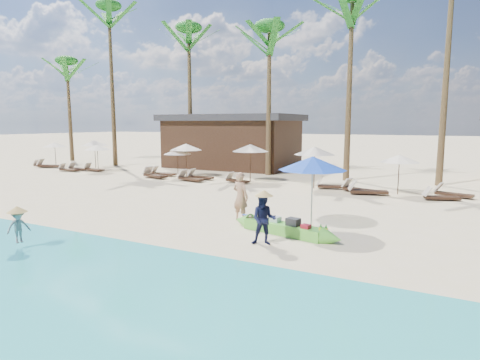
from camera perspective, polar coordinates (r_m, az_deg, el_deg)
The scene contains 36 objects.
ground at distance 14.37m, azimuth -6.41°, elevation -6.52°, with size 240.00×240.00×0.00m, color beige.
wet_sand_strip at distance 10.78m, azimuth -21.68°, elevation -12.07°, with size 240.00×4.50×0.01m, color tan.
green_canoe at distance 13.32m, azimuth 6.22°, elevation -6.81°, with size 4.55×1.26×0.58m.
tourist at distance 14.83m, azimuth 0.08°, elevation -2.39°, with size 0.67×0.44×1.83m, color tan.
vendor_green at distance 12.00m, azimuth 3.42°, elevation -5.62°, with size 0.75×0.58×1.54m, color #121534.
vendor_yellow at distance 13.27m, azimuth -28.99°, elevation -5.80°, with size 0.62×0.36×0.96m, color gray.
blue_umbrella at distance 13.88m, azimuth 10.30°, elevation 2.36°, with size 2.32×2.32×2.50m.
resort_parasol_0 at distance 37.70m, azimuth -24.85°, elevation 4.58°, with size 1.94×1.94×2.00m.
lounger_0_left at distance 37.21m, azimuth -26.37°, elevation 1.96°, with size 1.68×0.67×0.55m.
lounger_0_right at distance 36.32m, azimuth -25.61°, elevation 1.93°, with size 2.06×1.21×0.67m.
resort_parasol_1 at distance 34.80m, azimuth -19.99°, elevation 4.97°, with size 2.17×2.17×2.23m.
lounger_1_left at distance 32.95m, azimuth -23.27°, elevation 1.45°, with size 1.65×0.63×0.55m.
lounger_1_right at distance 33.22m, azimuth -22.07°, elevation 1.57°, with size 1.68×0.64×0.56m.
resort_parasol_2 at distance 31.85m, azimuth -19.65°, elevation 4.39°, with size 1.96×1.96×2.02m.
lounger_2_left at distance 32.26m, azimuth -20.14°, elevation 1.50°, with size 1.73×0.59×0.58m.
resort_parasol_3 at distance 27.14m, azimuth -8.89°, elevation 4.02°, with size 1.87×1.87×1.92m.
lounger_3_left at distance 28.15m, azimuth -10.99°, elevation 0.98°, with size 1.84×0.71×0.61m.
lounger_3_right at distance 27.18m, azimuth -12.14°, elevation 0.74°, with size 2.06×1.09×0.67m.
resort_parasol_4 at distance 27.28m, azimuth -7.71°, elevation 4.68°, with size 2.18×2.18×2.25m.
lounger_4_left at distance 25.33m, azimuth -7.19°, elevation 0.30°, with size 1.93×0.90×0.63m.
lounger_4_right at distance 26.08m, azimuth -5.82°, elevation 0.52°, with size 1.75×0.54×0.59m.
resort_parasol_5 at distance 24.80m, azimuth 1.48°, elevation 4.58°, with size 2.26×2.26×2.33m.
lounger_5_left at distance 24.46m, azimuth -0.54°, elevation 0.03°, with size 1.70×0.92×0.55m.
resort_parasol_6 at distance 22.58m, azimuth 10.58°, elevation 4.11°, with size 2.26×2.26×2.33m.
lounger_6_left at distance 22.71m, azimuth 12.80°, elevation -0.75°, with size 1.88×1.06×0.61m.
lounger_6_right at distance 21.36m, azimuth 17.46°, elevation -1.43°, with size 2.04×1.14×0.66m.
resort_parasol_7 at distance 21.83m, azimuth 21.74°, elevation 2.85°, with size 1.98×1.98×2.04m.
lounger_7_left at distance 21.97m, azimuth 16.35°, elevation -1.16°, with size 1.91×1.10×0.62m.
lounger_7_right at distance 22.32m, azimuth 27.85°, elevation -1.65°, with size 1.84×0.99×0.60m.
lounger_8_left at distance 21.12m, azimuth 26.49°, elevation -2.10°, with size 1.72×1.02×0.56m.
palm_0 at distance 42.42m, azimuth -23.34°, elevation 13.53°, with size 2.08×2.08×9.90m.
palm_1 at distance 36.75m, azimuth -18.02°, elevation 19.01°, with size 2.08×2.08×13.60m.
palm_2 at distance 32.73m, azimuth -7.26°, elevation 17.82°, with size 2.08×2.08×11.33m.
palm_3 at distance 28.54m, azimuth 4.20°, elevation 18.08°, with size 2.08×2.08×10.52m.
palm_4 at distance 26.81m, azimuth 15.59°, elevation 20.38°, with size 2.08×2.08×11.70m.
pavilion_west at distance 33.08m, azimuth -1.14°, elevation 5.62°, with size 10.80×6.60×4.30m.
Camera 1 is at (7.77, -11.54, 3.61)m, focal length 30.00 mm.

